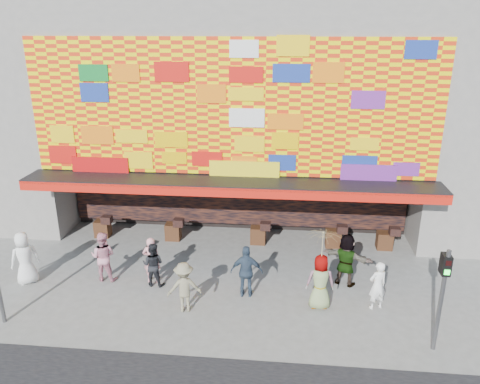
{
  "coord_description": "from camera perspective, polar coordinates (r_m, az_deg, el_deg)",
  "views": [
    {
      "loc": [
        1.99,
        -12.59,
        8.37
      ],
      "look_at": [
        0.53,
        2.0,
        3.11
      ],
      "focal_mm": 35.0,
      "sensor_mm": 36.0,
      "label": 1
    }
  ],
  "objects": [
    {
      "name": "ped_h",
      "position": [
        15.28,
        16.42,
        -10.87
      ],
      "size": [
        0.68,
        0.58,
        1.6
      ],
      "primitive_type": "imported",
      "rotation": [
        0.0,
        0.0,
        3.53
      ],
      "color": "white",
      "rests_on": "ground"
    },
    {
      "name": "ped_c",
      "position": [
        16.18,
        -10.56,
        -8.67
      ],
      "size": [
        0.8,
        0.65,
        1.54
      ],
      "primitive_type": "imported",
      "rotation": [
        0.0,
        0.0,
        3.04
      ],
      "color": "black",
      "rests_on": "ground"
    },
    {
      "name": "ped_f",
      "position": [
        16.27,
        12.82,
        -8.06
      ],
      "size": [
        1.78,
        1.2,
        1.84
      ],
      "primitive_type": "imported",
      "rotation": [
        0.0,
        0.0,
        2.72
      ],
      "color": "gray",
      "rests_on": "ground"
    },
    {
      "name": "signal_right",
      "position": [
        13.53,
        23.48,
        -10.85
      ],
      "size": [
        0.22,
        0.2,
        3.0
      ],
      "color": "#59595B",
      "rests_on": "ground"
    },
    {
      "name": "ped_d",
      "position": [
        14.68,
        -6.82,
        -11.43
      ],
      "size": [
        1.18,
        0.87,
        1.62
      ],
      "primitive_type": "imported",
      "rotation": [
        0.0,
        0.0,
        3.43
      ],
      "color": "gray",
      "rests_on": "ground"
    },
    {
      "name": "ped_a",
      "position": [
        17.54,
        -24.76,
        -7.32
      ],
      "size": [
        1.08,
        1.04,
        1.87
      ],
      "primitive_type": "imported",
      "rotation": [
        0.0,
        0.0,
        3.82
      ],
      "color": "white",
      "rests_on": "ground"
    },
    {
      "name": "ped_i",
      "position": [
        16.84,
        -16.33,
        -7.54
      ],
      "size": [
        0.87,
        0.69,
        1.77
      ],
      "primitive_type": "imported",
      "rotation": [
        0.0,
        0.0,
        3.12
      ],
      "color": "pink",
      "rests_on": "ground"
    },
    {
      "name": "ped_g",
      "position": [
        14.87,
        9.76,
        -10.76
      ],
      "size": [
        0.91,
        0.62,
        1.8
      ],
      "primitive_type": "imported",
      "rotation": [
        0.0,
        0.0,
        3.2
      ],
      "color": "gray",
      "rests_on": "ground"
    },
    {
      "name": "ped_e",
      "position": [
        15.24,
        0.81,
        -9.67
      ],
      "size": [
        1.05,
        0.46,
        1.78
      ],
      "primitive_type": "imported",
      "rotation": [
        0.0,
        0.0,
        3.17
      ],
      "color": "#334459",
      "rests_on": "ground"
    },
    {
      "name": "ped_b",
      "position": [
        16.33,
        -10.72,
        -8.15
      ],
      "size": [
        0.62,
        0.41,
        1.67
      ],
      "primitive_type": "imported",
      "rotation": [
        0.0,
        0.0,
        3.17
      ],
      "color": "pink",
      "rests_on": "ground"
    },
    {
      "name": "shop_building",
      "position": [
        21.09,
        0.25,
        11.18
      ],
      "size": [
        15.2,
        9.4,
        10.0
      ],
      "color": "gray",
      "rests_on": "ground"
    },
    {
      "name": "parasol",
      "position": [
        14.28,
        10.05,
        -6.38
      ],
      "size": [
        1.26,
        1.27,
        1.87
      ],
      "color": "#F4E89A",
      "rests_on": "ground"
    },
    {
      "name": "ground",
      "position": [
        15.25,
        -2.8,
        -13.6
      ],
      "size": [
        90.0,
        90.0,
        0.0
      ],
      "primitive_type": "plane",
      "color": "slate",
      "rests_on": "ground"
    }
  ]
}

